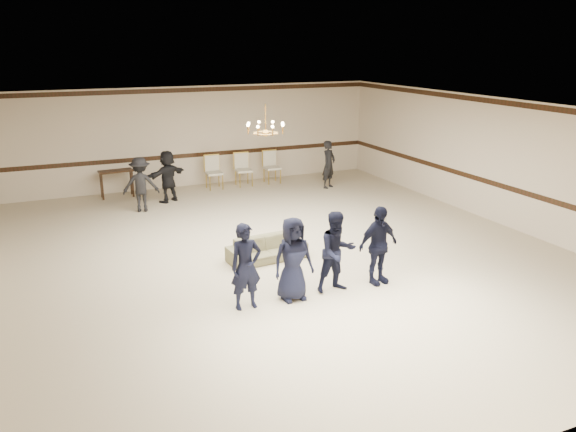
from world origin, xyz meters
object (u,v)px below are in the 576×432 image
(adult_left, at_px, (141,184))
(banquet_chair_left, at_px, (214,173))
(banquet_chair_mid, at_px, (244,170))
(boy_b, at_px, (293,259))
(boy_a, at_px, (246,267))
(settee, at_px, (267,249))
(console_table, at_px, (117,184))
(boy_d, at_px, (378,245))
(adult_right, at_px, (329,164))
(banquet_chair_right, at_px, (272,167))
(boy_c, at_px, (337,252))
(chandelier, at_px, (265,119))
(adult_mid, at_px, (168,176))

(adult_left, relative_size, banquet_chair_left, 1.45)
(banquet_chair_left, bearing_deg, banquet_chair_mid, 1.40)
(boy_b, bearing_deg, boy_a, 178.81)
(settee, relative_size, console_table, 1.71)
(boy_b, height_order, boy_d, same)
(boy_d, bearing_deg, adult_left, 106.72)
(boy_d, height_order, adult_right, boy_d)
(adult_right, xyz_separation_m, banquet_chair_right, (-1.42, 1.33, -0.24))
(boy_c, relative_size, adult_right, 1.02)
(adult_right, distance_m, console_table, 6.61)
(banquet_chair_left, bearing_deg, chandelier, -91.64)
(boy_d, height_order, settee, boy_d)
(adult_mid, distance_m, banquet_chair_right, 3.80)
(adult_left, height_order, banquet_chair_left, adult_left)
(banquet_chair_left, bearing_deg, adult_left, -146.24)
(boy_c, distance_m, adult_right, 8.01)
(adult_left, bearing_deg, banquet_chair_right, -147.62)
(boy_b, xyz_separation_m, banquet_chair_left, (1.06, 8.50, -0.25))
(boy_b, height_order, boy_c, same)
(banquet_chair_left, xyz_separation_m, console_table, (-3.00, 0.20, -0.11))
(banquet_chair_left, height_order, banquet_chair_mid, same)
(boy_a, xyz_separation_m, adult_mid, (0.28, 7.57, -0.02))
(boy_d, distance_m, banquet_chair_mid, 8.51)
(console_table, bearing_deg, adult_mid, -45.33)
(banquet_chair_right, distance_m, console_table, 5.01)
(settee, distance_m, console_table, 7.05)
(banquet_chair_mid, relative_size, console_table, 1.06)
(banquet_chair_left, bearing_deg, adult_mid, -149.51)
(chandelier, distance_m, boy_c, 3.88)
(banquet_chair_left, bearing_deg, banquet_chair_right, 1.40)
(boy_c, xyz_separation_m, boy_d, (0.90, 0.00, 0.00))
(boy_c, bearing_deg, adult_mid, 100.67)
(boy_b, xyz_separation_m, adult_right, (4.48, 7.17, -0.02))
(boy_d, relative_size, adult_right, 1.02)
(banquet_chair_left, height_order, console_table, banquet_chair_left)
(boy_d, bearing_deg, settee, 117.82)
(adult_right, relative_size, banquet_chair_right, 1.45)
(boy_a, xyz_separation_m, adult_right, (5.38, 7.17, -0.02))
(boy_a, xyz_separation_m, boy_c, (1.80, 0.00, 0.00))
(console_table, bearing_deg, boy_a, -87.88)
(boy_c, distance_m, console_table, 9.16)
(boy_b, relative_size, banquet_chair_right, 1.48)
(banquet_chair_right, bearing_deg, settee, -112.26)
(boy_b, xyz_separation_m, boy_c, (0.90, 0.00, 0.00))
(adult_right, height_order, banquet_chair_left, adult_right)
(adult_mid, bearing_deg, boy_a, 60.51)
(chandelier, height_order, boy_b, chandelier)
(boy_b, height_order, adult_left, boy_b)
(adult_mid, distance_m, console_table, 1.78)
(settee, distance_m, banquet_chair_right, 7.06)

